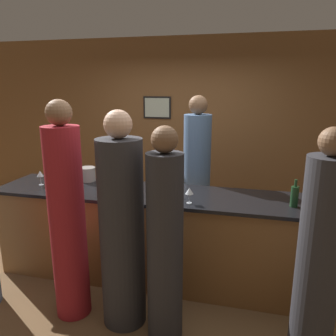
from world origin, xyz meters
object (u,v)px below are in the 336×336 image
(wine_bottle_0, at_px, (295,196))
(wine_bottle_1, at_px, (316,200))
(guest_0, at_px, (319,262))
(bartender, at_px, (197,181))
(guest_1, at_px, (122,230))
(guest_3, at_px, (165,244))
(guest_4, at_px, (67,219))
(ice_bucket, at_px, (88,174))

(wine_bottle_0, bearing_deg, wine_bottle_1, -35.69)
(guest_0, bearing_deg, bartender, 126.02)
(guest_1, xyz_separation_m, wine_bottle_0, (1.45, 0.64, 0.21))
(wine_bottle_1, bearing_deg, bartender, 142.43)
(guest_3, bearing_deg, wine_bottle_1, 26.94)
(bartender, distance_m, guest_4, 1.73)
(bartender, bearing_deg, wine_bottle_1, 142.43)
(guest_3, bearing_deg, wine_bottle_0, 35.08)
(guest_4, bearing_deg, wine_bottle_1, 14.24)
(guest_1, distance_m, wine_bottle_1, 1.71)
(wine_bottle_0, distance_m, ice_bucket, 2.28)
(guest_4, bearing_deg, guest_1, 1.51)
(guest_4, bearing_deg, ice_bucket, 106.99)
(guest_1, bearing_deg, wine_bottle_1, 18.01)
(wine_bottle_0, height_order, ice_bucket, wine_bottle_0)
(guest_0, height_order, guest_3, guest_0)
(guest_0, bearing_deg, wine_bottle_0, 97.28)
(wine_bottle_1, bearing_deg, guest_3, -153.06)
(guest_4, bearing_deg, guest_3, -4.90)
(guest_1, xyz_separation_m, guest_3, (0.40, -0.09, -0.03))
(guest_1, distance_m, ice_bucket, 1.27)
(bartender, bearing_deg, ice_bucket, 21.56)
(bartender, distance_m, guest_3, 1.54)
(guest_4, bearing_deg, bartender, 57.79)
(wine_bottle_1, bearing_deg, guest_4, -165.76)
(guest_0, relative_size, ice_bucket, 9.92)
(guest_0, bearing_deg, ice_bucket, 155.47)
(guest_1, bearing_deg, ice_bucket, 129.81)
(wine_bottle_0, bearing_deg, guest_4, -161.42)
(guest_0, relative_size, guest_4, 0.92)
(wine_bottle_0, relative_size, wine_bottle_1, 0.86)
(ice_bucket, bearing_deg, bartender, 21.56)
(guest_3, distance_m, wine_bottle_0, 1.30)
(guest_1, relative_size, guest_3, 1.06)
(guest_0, height_order, guest_4, guest_4)
(guest_0, xyz_separation_m, guest_4, (-2.05, 0.09, 0.08))
(guest_4, relative_size, ice_bucket, 10.75)
(guest_1, bearing_deg, wine_bottle_0, 23.96)
(ice_bucket, bearing_deg, guest_1, -50.19)
(guest_1, height_order, guest_3, guest_1)
(wine_bottle_0, height_order, wine_bottle_1, wine_bottle_1)
(guest_4, xyz_separation_m, wine_bottle_1, (2.12, 0.54, 0.17))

